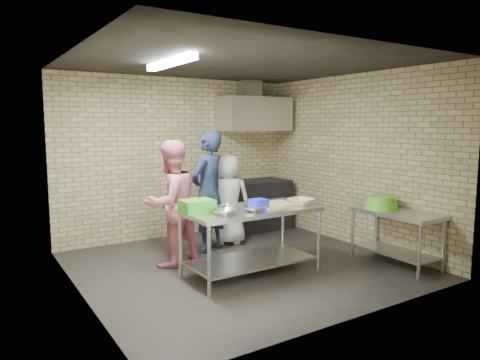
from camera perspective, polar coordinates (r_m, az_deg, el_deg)
name	(u,v)px	position (r m, az deg, el deg)	size (l,w,h in m)	color
floor	(242,265)	(6.14, 0.21, -10.96)	(4.20, 4.20, 0.00)	black
ceiling	(242,63)	(5.89, 0.23, 14.85)	(4.20, 4.20, 0.00)	black
back_wall	(179,158)	(7.62, -7.91, 2.88)	(4.20, 0.06, 2.70)	tan
front_wall	(355,184)	(4.33, 14.63, -0.55)	(4.20, 0.06, 2.70)	tan
left_wall	(78,177)	(5.06, -20.25, 0.33)	(0.06, 4.00, 2.70)	tan
right_wall	(353,160)	(7.21, 14.44, 2.47)	(0.06, 4.00, 2.70)	tan
prep_table	(251,241)	(5.69, 1.41, -7.91)	(1.73, 0.86, 0.86)	silver
side_counter	(396,238)	(6.43, 19.50, -7.07)	(0.60, 1.20, 0.75)	silver
stove	(255,205)	(8.09, 1.98, -3.24)	(1.20, 0.70, 0.90)	black
range_hood	(254,114)	(8.00, 1.83, 8.52)	(1.30, 0.60, 0.60)	silver
hood_duct	(250,89)	(8.15, 1.24, 11.66)	(0.35, 0.30, 0.30)	#A5A8AD
wall_shelf	(262,124)	(8.33, 2.81, 7.22)	(0.80, 0.20, 0.04)	#3F2B19
fluorescent_fixture	(170,62)	(5.42, -9.03, 14.80)	(0.10, 1.25, 0.08)	white
green_crate	(197,206)	(5.34, -5.57, -3.37)	(0.38, 0.29, 0.15)	green
blue_tub	(259,204)	(5.53, 2.43, -3.12)	(0.19, 0.19, 0.12)	#1C2ED5
cutting_board	(274,204)	(5.78, 4.42, -3.18)	(0.53, 0.40, 0.03)	tan
mixing_bowl_a	(225,212)	(5.16, -1.97, -4.20)	(0.27, 0.27, 0.07)	silver
mixing_bowl_b	(229,207)	(5.47, -1.49, -3.55)	(0.21, 0.21, 0.06)	silver
mixing_bowl_c	(254,209)	(5.36, 1.84, -3.81)	(0.25, 0.25, 0.06)	#B2B4BA
ceramic_bowl	(301,201)	(5.89, 7.92, -2.77)	(0.33, 0.33, 0.08)	#BFBA99
green_basin	(381,202)	(6.48, 17.83, -2.75)	(0.46, 0.46, 0.17)	#59C626
bottle_red	(251,118)	(8.19, 1.37, 8.00)	(0.07, 0.07, 0.18)	#B22619
man_navy	(208,191)	(6.65, -4.13, -1.46)	(0.67, 0.44, 1.83)	#141C33
woman_pink	(171,203)	(6.05, -8.91, -2.99)	(0.83, 0.65, 1.71)	#CD6C82
woman_white	(228,199)	(7.06, -1.54, -2.50)	(0.71, 0.46, 1.45)	silver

